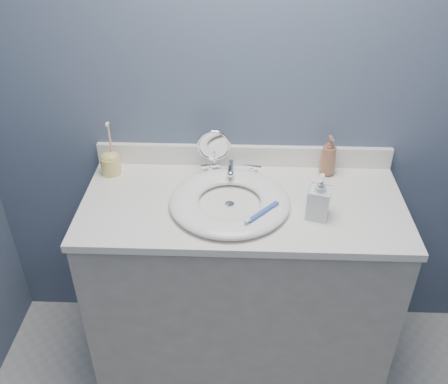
{
  "coord_description": "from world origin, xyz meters",
  "views": [
    {
      "loc": [
        -0.01,
        -0.56,
        1.97
      ],
      "look_at": [
        -0.07,
        0.94,
        0.94
      ],
      "focal_mm": 40.0,
      "sensor_mm": 36.0,
      "label": 1
    }
  ],
  "objects_px": {
    "soap_bottle_amber": "(329,156)",
    "soap_bottle_clear": "(319,196)",
    "makeup_mirror": "(214,151)",
    "toothbrush_holder": "(110,162)"
  },
  "relations": [
    {
      "from": "soap_bottle_amber",
      "to": "toothbrush_holder",
      "type": "relative_size",
      "value": 0.74
    },
    {
      "from": "soap_bottle_clear",
      "to": "toothbrush_holder",
      "type": "xyz_separation_m",
      "value": [
        -0.81,
        0.26,
        -0.03
      ]
    },
    {
      "from": "makeup_mirror",
      "to": "soap_bottle_clear",
      "type": "distance_m",
      "value": 0.47
    },
    {
      "from": "soap_bottle_amber",
      "to": "soap_bottle_clear",
      "type": "relative_size",
      "value": 0.99
    },
    {
      "from": "makeup_mirror",
      "to": "toothbrush_holder",
      "type": "bearing_deg",
      "value": -178.17
    },
    {
      "from": "soap_bottle_amber",
      "to": "toothbrush_holder",
      "type": "height_order",
      "value": "toothbrush_holder"
    },
    {
      "from": "makeup_mirror",
      "to": "soap_bottle_amber",
      "type": "distance_m",
      "value": 0.46
    },
    {
      "from": "soap_bottle_clear",
      "to": "toothbrush_holder",
      "type": "bearing_deg",
      "value": 178.06
    },
    {
      "from": "soap_bottle_clear",
      "to": "soap_bottle_amber",
      "type": "bearing_deg",
      "value": 91.95
    },
    {
      "from": "soap_bottle_amber",
      "to": "soap_bottle_clear",
      "type": "bearing_deg",
      "value": -112.48
    }
  ]
}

